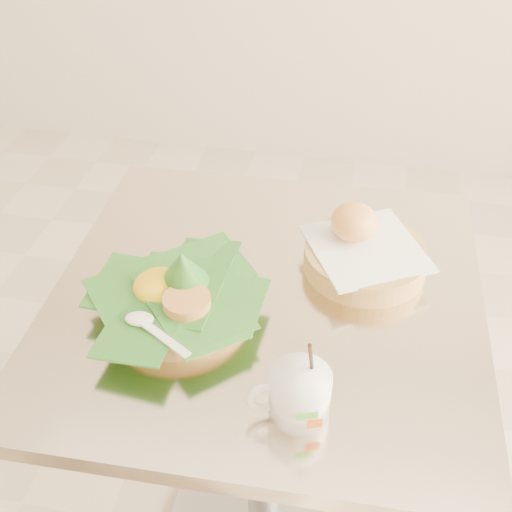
% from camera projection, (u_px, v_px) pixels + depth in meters
% --- Properties ---
extents(cafe_table, '(0.72, 0.72, 0.75)m').
position_uv_depth(cafe_table, '(265.00, 381.00, 1.19)').
color(cafe_table, gray).
rests_on(cafe_table, floor).
extents(rice_basket, '(0.27, 0.27, 0.14)m').
position_uv_depth(rice_basket, '(177.00, 294.00, 1.00)').
color(rice_basket, tan).
rests_on(rice_basket, cafe_table).
extents(bread_basket, '(0.24, 0.24, 0.11)m').
position_uv_depth(bread_basket, '(363.00, 252.00, 1.09)').
color(bread_basket, tan).
rests_on(bread_basket, cafe_table).
extents(coffee_mug, '(0.11, 0.09, 0.14)m').
position_uv_depth(coffee_mug, '(298.00, 393.00, 0.84)').
color(coffee_mug, white).
rests_on(coffee_mug, cafe_table).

